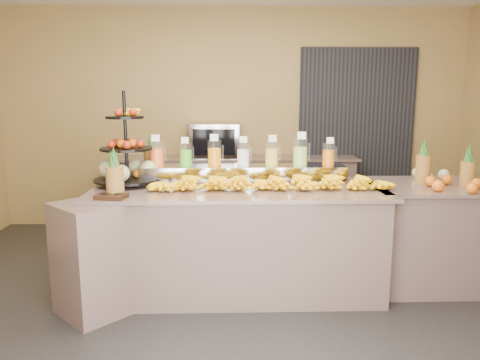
{
  "coord_description": "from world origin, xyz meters",
  "views": [
    {
      "loc": [
        -0.1,
        -3.63,
        1.73
      ],
      "look_at": [
        0.01,
        0.3,
        1.0
      ],
      "focal_mm": 35.0,
      "sensor_mm": 36.0,
      "label": 1
    }
  ],
  "objects_px": {
    "fruit_stand": "(131,161)",
    "condiment_caddy": "(111,196)",
    "pitcher_tray": "(243,174)",
    "banana_heap": "(271,180)",
    "oven_warmer": "(214,140)",
    "right_fruit_pile": "(448,178)"
  },
  "relations": [
    {
      "from": "banana_heap",
      "to": "fruit_stand",
      "type": "relative_size",
      "value": 2.46
    },
    {
      "from": "condiment_caddy",
      "to": "pitcher_tray",
      "type": "bearing_deg",
      "value": 32.64
    },
    {
      "from": "pitcher_tray",
      "to": "banana_heap",
      "type": "distance_m",
      "value": 0.4
    },
    {
      "from": "banana_heap",
      "to": "condiment_caddy",
      "type": "distance_m",
      "value": 1.31
    },
    {
      "from": "pitcher_tray",
      "to": "fruit_stand",
      "type": "height_order",
      "value": "fruit_stand"
    },
    {
      "from": "fruit_stand",
      "to": "oven_warmer",
      "type": "height_order",
      "value": "fruit_stand"
    },
    {
      "from": "right_fruit_pile",
      "to": "condiment_caddy",
      "type": "bearing_deg",
      "value": -172.47
    },
    {
      "from": "condiment_caddy",
      "to": "oven_warmer",
      "type": "height_order",
      "value": "oven_warmer"
    },
    {
      "from": "fruit_stand",
      "to": "condiment_caddy",
      "type": "xyz_separation_m",
      "value": [
        -0.05,
        -0.56,
        -0.19
      ]
    },
    {
      "from": "right_fruit_pile",
      "to": "oven_warmer",
      "type": "distance_m",
      "value": 2.85
    },
    {
      "from": "banana_heap",
      "to": "condiment_caddy",
      "type": "bearing_deg",
      "value": -165.25
    },
    {
      "from": "fruit_stand",
      "to": "condiment_caddy",
      "type": "height_order",
      "value": "fruit_stand"
    },
    {
      "from": "fruit_stand",
      "to": "oven_warmer",
      "type": "distance_m",
      "value": 1.91
    },
    {
      "from": "banana_heap",
      "to": "oven_warmer",
      "type": "bearing_deg",
      "value": 104.7
    },
    {
      "from": "pitcher_tray",
      "to": "oven_warmer",
      "type": "relative_size",
      "value": 2.9
    },
    {
      "from": "fruit_stand",
      "to": "condiment_caddy",
      "type": "relative_size",
      "value": 3.71
    },
    {
      "from": "pitcher_tray",
      "to": "fruit_stand",
      "type": "bearing_deg",
      "value": -173.81
    },
    {
      "from": "banana_heap",
      "to": "fruit_stand",
      "type": "distance_m",
      "value": 1.24
    },
    {
      "from": "fruit_stand",
      "to": "oven_warmer",
      "type": "bearing_deg",
      "value": 57.45
    },
    {
      "from": "fruit_stand",
      "to": "oven_warmer",
      "type": "xyz_separation_m",
      "value": [
        0.69,
        1.78,
        0.0
      ]
    },
    {
      "from": "condiment_caddy",
      "to": "oven_warmer",
      "type": "relative_size",
      "value": 0.35
    },
    {
      "from": "pitcher_tray",
      "to": "banana_heap",
      "type": "relative_size",
      "value": 0.92
    }
  ]
}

